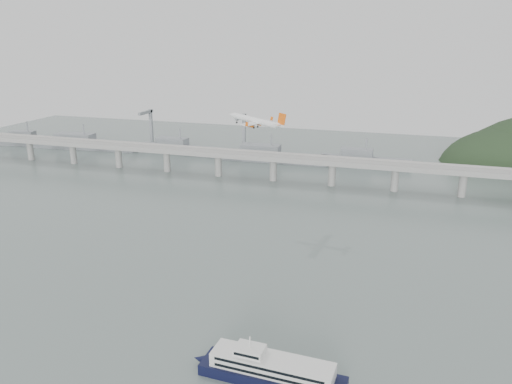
% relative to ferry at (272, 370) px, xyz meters
% --- Properties ---
extents(ground, '(900.00, 900.00, 0.00)m').
position_rel_ferry_xyz_m(ground, '(-38.83, 49.84, -4.45)').
color(ground, slate).
rests_on(ground, ground).
extents(bridge, '(800.00, 22.00, 23.90)m').
position_rel_ferry_xyz_m(bridge, '(-39.98, 249.84, 13.20)').
color(bridge, gray).
rests_on(bridge, ground).
extents(distant_fleet, '(453.00, 60.90, 40.00)m').
position_rel_ferry_xyz_m(distant_fleet, '(-194.19, 314.92, 1.77)').
color(distant_fleet, gray).
rests_on(distant_fleet, ground).
extents(ferry, '(87.01, 17.23, 16.41)m').
position_rel_ferry_xyz_m(ferry, '(0.00, 0.00, 0.00)').
color(ferry, black).
rests_on(ferry, ground).
extents(airliner, '(39.99, 36.58, 11.00)m').
position_rel_ferry_xyz_m(airliner, '(-53.21, 152.20, 62.66)').
color(airliner, white).
rests_on(airliner, ground).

